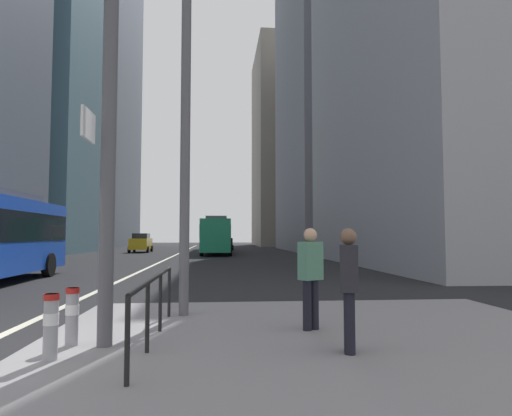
% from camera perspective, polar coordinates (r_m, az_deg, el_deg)
% --- Properties ---
extents(ground_plane, '(160.00, 160.00, 0.00)m').
position_cam_1_polar(ground_plane, '(27.11, -12.94, -7.14)').
color(ground_plane, black).
extents(median_island, '(9.00, 10.00, 0.15)m').
position_cam_1_polar(median_island, '(6.28, 12.02, -18.98)').
color(median_island, gray).
rests_on(median_island, ground).
extents(lane_centre_line, '(0.20, 80.00, 0.01)m').
position_cam_1_polar(lane_centre_line, '(37.03, -10.75, -6.17)').
color(lane_centre_line, beige).
rests_on(lane_centre_line, ground).
extents(office_tower_left_mid, '(13.05, 16.61, 52.19)m').
position_cam_1_polar(office_tower_left_mid, '(57.36, -26.53, 21.97)').
color(office_tower_left_mid, slate).
rests_on(office_tower_left_mid, ground).
extents(office_tower_left_far, '(11.18, 22.40, 46.27)m').
position_cam_1_polar(office_tower_left_far, '(76.44, -20.16, 12.94)').
color(office_tower_left_far, slate).
rests_on(office_tower_left_far, ground).
extents(office_tower_right_mid, '(10.68, 20.95, 35.11)m').
position_cam_1_polar(office_tower_right_mid, '(54.39, 9.71, 13.42)').
color(office_tower_right_mid, gray).
rests_on(office_tower_right_mid, ground).
extents(office_tower_right_far, '(13.75, 18.47, 33.80)m').
position_cam_1_polar(office_tower_right_far, '(78.05, 5.04, 7.69)').
color(office_tower_right_far, gray).
rests_on(office_tower_right_far, ground).
extents(city_bus_red_receding, '(2.92, 10.94, 3.40)m').
position_cam_1_polar(city_bus_red_receding, '(41.01, -5.02, -3.39)').
color(city_bus_red_receding, '#198456').
rests_on(city_bus_red_receding, ground).
extents(car_oncoming_mid, '(2.12, 4.56, 1.94)m').
position_cam_1_polar(car_oncoming_mid, '(47.42, -14.58, -4.33)').
color(car_oncoming_mid, gold).
rests_on(car_oncoming_mid, ground).
extents(car_receding_near, '(2.14, 4.55, 1.94)m').
position_cam_1_polar(car_receding_near, '(52.71, -4.13, -4.34)').
color(car_receding_near, black).
rests_on(car_receding_near, ground).
extents(street_lamp_post, '(5.50, 0.32, 8.00)m').
position_cam_1_polar(street_lamp_post, '(9.77, -8.99, 17.68)').
color(street_lamp_post, '#56565B').
rests_on(street_lamp_post, median_island).
extents(bollard_right, '(0.20, 0.20, 0.85)m').
position_cam_1_polar(bollard_right, '(6.48, -24.88, -13.28)').
color(bollard_right, '#99999E').
rests_on(bollard_right, median_island).
extents(bollard_back, '(0.20, 0.20, 0.83)m').
position_cam_1_polar(bollard_back, '(7.19, -22.58, -12.39)').
color(bollard_back, '#99999E').
rests_on(bollard_back, median_island).
extents(pedestrian_railing, '(0.06, 4.12, 0.98)m').
position_cam_1_polar(pedestrian_railing, '(7.07, -12.90, -10.62)').
color(pedestrian_railing, black).
rests_on(pedestrian_railing, median_island).
extents(pedestrian_waiting, '(0.45, 0.39, 1.73)m').
position_cam_1_polar(pedestrian_waiting, '(7.71, 7.03, -8.29)').
color(pedestrian_waiting, black).
rests_on(pedestrian_waiting, median_island).
extents(pedestrian_walking, '(0.33, 0.43, 1.70)m').
position_cam_1_polar(pedestrian_walking, '(6.33, 11.86, -9.44)').
color(pedestrian_walking, black).
rests_on(pedestrian_walking, median_island).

